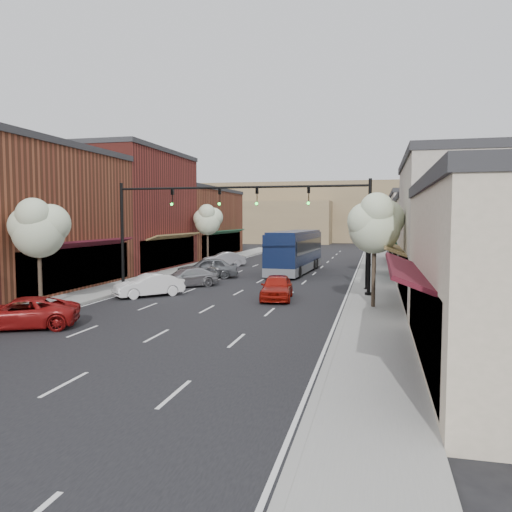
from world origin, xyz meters
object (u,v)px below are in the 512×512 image
Objects in this scene: tree_right_near at (375,223)px; tree_left_far at (208,219)px; red_hatchback at (277,287)px; parked_car_d at (207,268)px; lamp_post_far at (370,236)px; signal_mast_right at (329,219)px; lamp_post_near at (367,245)px; parked_car_e at (224,259)px; tree_right_far at (376,227)px; parked_car_a at (20,313)px; signal_mast_left at (155,219)px; coach_bus at (295,251)px; parked_car_c at (186,278)px; parked_car_b at (149,285)px; tree_left_near at (38,227)px.

tree_left_far reaches higher than tree_right_near.
parked_car_d is (-7.34, 8.89, 0.08)m from red_hatchback.
lamp_post_far is (-0.55, 24.06, -1.45)m from tree_right_near.
signal_mast_right reaches higher than lamp_post_near.
parked_car_e is at bearing -31.17° from tree_left_far.
parked_car_a is at bearing -121.18° from tree_right_far.
lamp_post_near is at bearing -90.00° from lamp_post_far.
parked_car_d reaches higher than parked_car_a.
parked_car_e is (-0.58, 16.70, -3.92)m from signal_mast_left.
coach_bus is at bearing 60.16° from signal_mast_left.
tree_right_far reaches higher than parked_car_c.
signal_mast_right is 5.20m from red_hatchback.
lamp_post_near reaches higher than parked_car_b.
tree_left_near is 26.00m from tree_left_far.
lamp_post_near is 17.50m from lamp_post_far.
parked_car_e is (-14.55, 20.76, -3.75)m from tree_right_near.
tree_left_far is at bearing 154.31° from coach_bus.
tree_left_far is 4.58m from parked_car_e.
lamp_post_far is 0.94× the size of parked_car_a.
coach_bus is (-6.77, 16.60, -2.57)m from tree_right_near.
tree_left_far is 30.37m from parked_car_a.
signal_mast_left is 1.74× the size of parked_car_a.
lamp_post_far is at bearing 70.79° from red_hatchback.
signal_mast_right is 1.94× the size of parked_car_e.
lamp_post_far is at bearing 53.21° from coach_bus.
signal_mast_right is 20.19m from lamp_post_far.
lamp_post_near is at bearing -43.89° from tree_left_far.
lamp_post_far is 26.13m from parked_car_b.
signal_mast_left is at bearing -81.65° from tree_left_far.
lamp_post_far is at bearing 83.78° from signal_mast_right.
parked_car_a is at bearing -138.84° from red_hatchback.
parked_car_a is at bearing -134.35° from signal_mast_right.
signal_mast_left is at bearing 71.90° from tree_left_near.
parked_car_e is at bearing 156.05° from parked_car_a.
tree_left_near is 1.34× the size of parked_car_e.
parked_car_b is (-13.14, -14.72, -3.31)m from tree_right_far.
red_hatchback reaches higher than parked_car_b.
tree_right_far is (13.97, 11.95, -0.63)m from signal_mast_left.
tree_right_near reaches higher than parked_car_e.
parked_car_d reaches higher than parked_car_e.
coach_bus is (7.20, 12.55, -2.74)m from signal_mast_left.
tree_left_far reaches higher than lamp_post_near.
parked_car_a is at bearing -133.81° from lamp_post_near.
tree_right_near is at bearing 21.70° from parked_car_c.
parked_car_c is at bearing 125.19° from parked_car_b.
parked_car_a is at bearing -29.11° from parked_car_d.
coach_bus is at bearing 174.90° from tree_right_far.
parked_car_a is (-14.00, -14.60, -2.35)m from lamp_post_near.
signal_mast_left is 1.99× the size of parked_car_b.
tree_right_far is 0.95× the size of tree_left_near.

